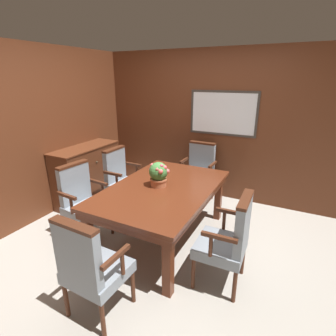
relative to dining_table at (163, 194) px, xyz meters
The scene contains 11 objects.
ground_plane 0.66m from the dining_table, 82.38° to the right, with size 14.00×14.00×0.00m, color #A39E93.
wall_back 1.74m from the dining_table, 89.22° to the left, with size 7.20×0.08×2.45m.
wall_left 2.00m from the dining_table, behind, with size 0.06×7.20×2.45m.
dining_table is the anchor object (origin of this frame).
chair_right_near 1.04m from the dining_table, 23.52° to the right, with size 0.48×0.54×0.99m.
chair_left_near 1.04m from the dining_table, 157.40° to the right, with size 0.51×0.56×0.99m.
chair_head_near 1.32m from the dining_table, 89.25° to the right, with size 0.54×0.49×0.99m.
chair_left_far 1.06m from the dining_table, 155.33° to the left, with size 0.48×0.54×0.99m.
chair_head_far 1.31m from the dining_table, 90.13° to the left, with size 0.54×0.49×0.99m.
potted_plant 0.25m from the dining_table, behind, with size 0.27×0.23×0.31m.
sideboard_cabinet 1.72m from the dining_table, 165.37° to the left, with size 0.47×1.19×0.95m.
Camera 1 is at (1.38, -2.47, 2.02)m, focal length 28.00 mm.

